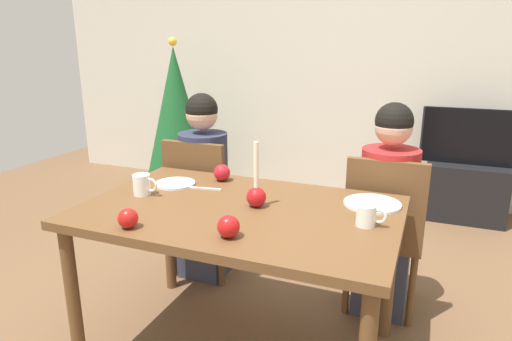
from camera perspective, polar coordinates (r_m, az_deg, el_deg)
The scene contains 18 objects.
back_wall at distance 4.39m, azimuth 12.11°, elevation 13.57°, with size 6.40×0.10×2.60m, color beige.
dining_table at distance 2.05m, azimuth -2.10°, elevation -6.91°, with size 1.40×0.90×0.75m.
chair_left at distance 2.83m, azimuth -6.83°, elevation -3.74°, with size 0.40×0.40×0.90m.
chair_right at distance 2.52m, azimuth 15.97°, elevation -6.81°, with size 0.40×0.40×0.90m.
person_left_child at distance 2.84m, azimuth -6.56°, elevation -2.44°, with size 0.30×0.30×1.17m.
person_right_child at distance 2.53m, azimuth 16.16°, elevation -5.34°, with size 0.30×0.30×1.17m.
tv_stand at distance 4.21m, azimuth 24.89°, elevation -2.38°, with size 0.64×0.40×0.48m, color black.
tv at distance 4.10m, azimuth 25.66°, elevation 3.86°, with size 0.79×0.05×0.46m.
christmas_tree at distance 4.35m, azimuth -10.05°, elevation 6.77°, with size 0.63×0.63×1.50m.
candle_centerpiece at distance 2.01m, azimuth 0.03°, elevation -2.89°, with size 0.09×0.09×0.30m.
plate_left at distance 2.37m, azimuth -10.21°, elevation -1.64°, with size 0.21×0.21×0.01m, color silver.
plate_right at distance 2.12m, azimuth 14.51°, elevation -4.09°, with size 0.26×0.26×0.01m, color white.
mug_left at distance 2.23m, azimuth -14.19°, elevation -1.76°, with size 0.13×0.08×0.10m.
mug_right at distance 1.87m, azimuth 13.87°, elevation -5.56°, with size 0.12×0.08×0.09m.
fork_left at distance 2.28m, azimuth -6.58°, elevation -2.27°, with size 0.18×0.01×0.01m, color silver.
apple_near_candle at distance 1.86m, azimuth -15.90°, elevation -5.84°, with size 0.08×0.08×0.08m, color red.
apple_by_left_plate at distance 2.40m, azimuth -4.33°, elevation -0.27°, with size 0.09×0.09×0.09m, color #B21921.
apple_by_right_mug at distance 1.71m, azimuth -3.50°, elevation -7.08°, with size 0.09×0.09×0.09m, color red.
Camera 1 is at (0.77, -1.72, 1.47)m, focal length 31.60 mm.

